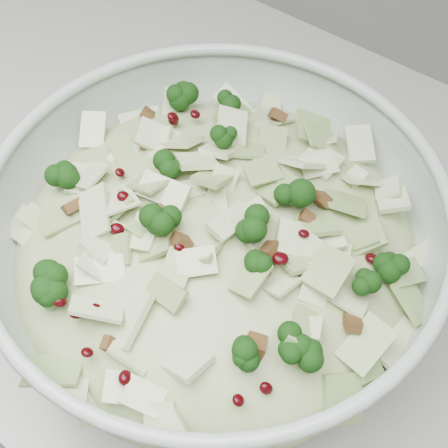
% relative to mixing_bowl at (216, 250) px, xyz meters
% --- Properties ---
extents(mixing_bowl, '(0.45, 0.45, 0.14)m').
position_rel_mixing_bowl_xyz_m(mixing_bowl, '(0.00, 0.00, 0.00)').
color(mixing_bowl, '#AABBAF').
rests_on(mixing_bowl, counter).
extents(salad, '(0.33, 0.33, 0.14)m').
position_rel_mixing_bowl_xyz_m(salad, '(-0.00, 0.00, 0.02)').
color(salad, '#ACBC81').
rests_on(salad, mixing_bowl).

